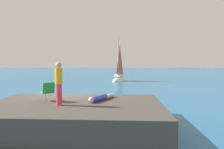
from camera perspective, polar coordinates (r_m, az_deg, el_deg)
The scene contains 8 objects.
ground_plane at distance 11.14m, azimuth -12.42°, elevation -9.77°, with size 160.00×160.00×0.00m, color #236093.
shore_ledge at distance 8.35m, azimuth -10.31°, elevation -11.00°, with size 6.85×4.56×0.92m, color #423D38.
boulder_seaward at distance 10.96m, azimuth 2.21°, elevation -9.91°, with size 1.08×0.86×0.59m, color #393737.
boulder_inland at distance 10.53m, azimuth -6.17°, elevation -10.49°, with size 1.41×1.13×0.78m, color #473830.
sailboat_near at distance 27.00m, azimuth 1.99°, elevation -1.15°, with size 2.41×3.48×6.31m.
person_sunbather at distance 8.68m, azimuth -3.15°, elevation -6.50°, with size 1.03×1.58×0.25m.
person_standing at distance 7.86m, azimuth -14.66°, elevation -2.14°, with size 0.28×0.28×1.62m.
beach_chair at distance 8.89m, azimuth -17.56°, elevation -4.29°, with size 0.74×0.76×0.80m.
Camera 1 is at (2.44, -10.57, 2.55)m, focal length 32.70 mm.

